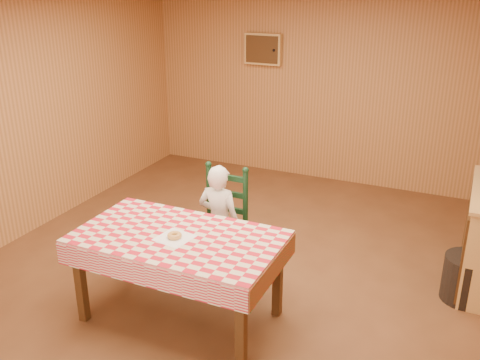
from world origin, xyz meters
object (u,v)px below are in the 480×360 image
object	(u,v)px
dining_table	(178,245)
ladder_chair	(222,226)
storage_bin	(467,279)
seated_child	(219,222)

from	to	relation	value
dining_table	ladder_chair	xyz separation A→B (m)	(-0.00, 0.79, -0.18)
storage_bin	dining_table	bearing A→B (deg)	-149.52
dining_table	storage_bin	world-z (taller)	dining_table
ladder_chair	storage_bin	xyz separation A→B (m)	(2.16, 0.48, -0.30)
dining_table	storage_bin	bearing A→B (deg)	30.48
dining_table	seated_child	world-z (taller)	seated_child
ladder_chair	seated_child	distance (m)	0.08
storage_bin	seated_child	bearing A→B (deg)	-165.94
dining_table	ladder_chair	bearing A→B (deg)	90.00
dining_table	storage_bin	xyz separation A→B (m)	(2.16, 1.27, -0.48)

